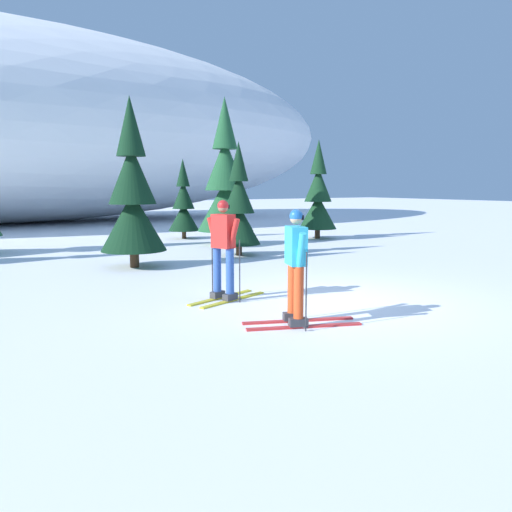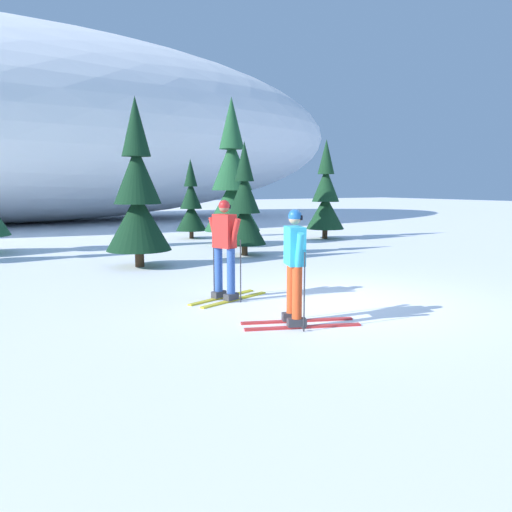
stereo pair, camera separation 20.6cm
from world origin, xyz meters
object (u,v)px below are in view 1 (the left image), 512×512
pine_tree_center_left (132,197)px  pine_tree_far_right (318,198)px  pine_tree_right (225,184)px  pine_tree_center_right (183,205)px  skier_cyan_jacket (296,265)px  skier_red_jacket (224,248)px  pine_tree_center (239,208)px

pine_tree_center_left → pine_tree_far_right: bearing=20.2°
pine_tree_right → pine_tree_center_right: bearing=96.3°
pine_tree_center_left → pine_tree_center_right: 7.26m
skier_cyan_jacket → pine_tree_center_left: pine_tree_center_left is taller
skier_red_jacket → pine_tree_center_left: 4.74m
skier_red_jacket → pine_tree_far_right: 11.63m
pine_tree_right → pine_tree_far_right: 4.30m
skier_red_jacket → skier_cyan_jacket: skier_red_jacket is taller
skier_cyan_jacket → pine_tree_right: (4.16, 9.83, 1.23)m
pine_tree_center_right → pine_tree_far_right: size_ratio=0.81×
skier_red_jacket → pine_tree_center: 6.19m
pine_tree_far_right → pine_tree_right: bearing=-178.7°
pine_tree_center_left → pine_tree_center: bearing=8.7°
skier_cyan_jacket → pine_tree_center_right: bearing=73.2°
skier_cyan_jacket → pine_tree_center_left: 6.80m
pine_tree_center_right → skier_cyan_jacket: bearing=-106.8°
pine_tree_center → pine_tree_center_right: bearing=83.5°
skier_cyan_jacket → pine_tree_far_right: bearing=49.7°
skier_red_jacket → pine_tree_center_left: size_ratio=0.43×
pine_tree_center → pine_tree_far_right: 5.85m
skier_red_jacket → skier_cyan_jacket: 2.08m
skier_red_jacket → pine_tree_center_right: 11.36m
skier_cyan_jacket → pine_tree_far_right: pine_tree_far_right is taller
pine_tree_center → pine_tree_right: size_ratio=0.66×
pine_tree_center_right → pine_tree_right: bearing=-83.7°
skier_red_jacket → pine_tree_center_left: bearing=91.5°
skier_cyan_jacket → pine_tree_center_left: size_ratio=0.42×
skier_red_jacket → skier_cyan_jacket: bearing=-86.7°
pine_tree_right → skier_red_jacket: bearing=-118.9°
skier_cyan_jacket → pine_tree_center_right: (3.84, 12.71, 0.39)m
pine_tree_center → pine_tree_center_right: size_ratio=1.08×
pine_tree_center_left → pine_tree_center_right: (4.08, 5.98, -0.50)m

